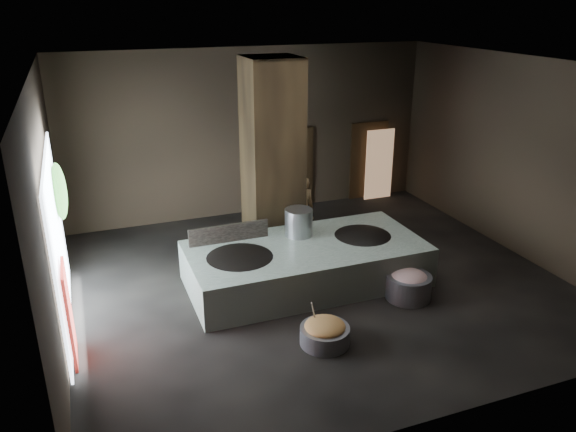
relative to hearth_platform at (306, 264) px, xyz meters
name	(u,v)px	position (x,y,z in m)	size (l,w,h in m)	color
floor	(316,283)	(0.22, -0.03, -0.48)	(10.00, 9.00, 0.10)	black
ceiling	(320,62)	(0.22, -0.03, 4.12)	(10.00, 9.00, 0.10)	black
back_wall	(251,133)	(0.22, 4.52, 1.82)	(10.00, 0.10, 4.50)	black
front_wall	(459,281)	(0.22, -4.58, 1.82)	(10.00, 0.10, 4.50)	black
left_wall	(46,213)	(-4.83, -0.03, 1.82)	(0.10, 9.00, 4.50)	black
right_wall	(519,157)	(5.27, -0.03, 1.82)	(0.10, 9.00, 4.50)	black
pillar	(272,158)	(-0.08, 1.87, 1.82)	(1.20, 1.20, 4.50)	black
hearth_platform	(306,264)	(0.00, 0.00, 0.00)	(4.92, 2.35, 0.86)	silver
platform_cap	(306,247)	(0.00, 0.00, 0.39)	(4.82, 2.31, 0.03)	black
wok_left	(240,262)	(-1.45, -0.05, 0.32)	(1.55, 1.55, 0.43)	black
wok_left_rim	(240,258)	(-1.45, -0.05, 0.39)	(1.58, 1.58, 0.05)	black
wok_right	(362,240)	(1.35, 0.05, 0.32)	(1.45, 1.45, 0.41)	black
wok_right_rim	(363,237)	(1.35, 0.05, 0.39)	(1.48, 1.48, 0.05)	black
stock_pot	(299,223)	(0.05, 0.55, 0.70)	(0.60, 0.60, 0.64)	#A5A9AD
splash_guard	(229,234)	(-1.45, 0.75, 0.60)	(1.71, 0.06, 0.43)	black
cook	(302,209)	(0.78, 2.12, 0.39)	(0.60, 0.39, 1.64)	#A18151
veg_basin	(325,335)	(-0.56, -2.23, -0.27)	(0.88, 0.88, 0.32)	gray
veg_fill	(325,326)	(-0.56, -2.23, -0.08)	(0.72, 0.72, 0.22)	tan
ladle	(314,313)	(-0.71, -2.08, 0.12)	(0.03, 0.03, 0.69)	#A5A9AD
meat_basin	(408,287)	(1.67, -1.36, -0.18)	(0.91, 0.91, 0.50)	gray
meat_fill	(409,278)	(1.67, -1.36, 0.02)	(0.75, 0.75, 0.29)	#BE7273
doorway_near	(293,170)	(1.42, 4.42, 0.67)	(1.18, 0.08, 2.38)	black
doorway_near_glow	(298,170)	(1.60, 4.52, 0.62)	(0.84, 0.04, 1.99)	#8C6647
doorway_far	(368,162)	(3.82, 4.42, 0.67)	(1.18, 0.08, 2.38)	black
doorway_far_glow	(379,164)	(4.06, 4.18, 0.62)	(0.88, 0.04, 2.09)	#8C6647
left_opening	(58,242)	(-4.73, 0.17, 1.17)	(0.04, 4.20, 3.10)	white
pavilion_sliver	(69,314)	(-4.66, -1.13, 0.42)	(0.05, 0.90, 1.70)	maroon
tree_silhouette	(59,191)	(-4.63, 1.27, 1.77)	(0.28, 1.10, 1.10)	#194714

